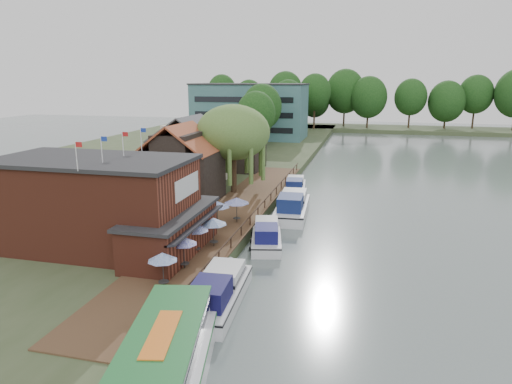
% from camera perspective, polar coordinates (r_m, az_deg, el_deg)
% --- Properties ---
extents(ground, '(260.00, 260.00, 0.00)m').
position_cam_1_polar(ground, '(35.21, 4.79, -9.93)').
color(ground, slate).
rests_on(ground, ground).
extents(land_bank, '(50.00, 140.00, 1.00)m').
position_cam_1_polar(land_bank, '(76.67, -13.35, 3.27)').
color(land_bank, '#384728').
rests_on(land_bank, ground).
extents(quay_deck, '(6.00, 50.00, 0.10)m').
position_cam_1_polar(quay_deck, '(45.73, -3.05, -2.81)').
color(quay_deck, '#47301E').
rests_on(quay_deck, land_bank).
extents(quay_rail, '(0.20, 49.00, 1.00)m').
position_cam_1_polar(quay_rail, '(45.37, 0.40, -2.33)').
color(quay_rail, black).
rests_on(quay_rail, land_bank).
extents(pub, '(20.00, 11.00, 7.30)m').
position_cam_1_polar(pub, '(37.45, -16.97, -1.49)').
color(pub, maroon).
rests_on(pub, land_bank).
extents(hotel_block, '(25.40, 12.40, 12.30)m').
position_cam_1_polar(hotel_block, '(105.57, -0.76, 10.12)').
color(hotel_block, '#38666B').
rests_on(hotel_block, land_bank).
extents(cottage_a, '(8.60, 7.60, 8.50)m').
position_cam_1_polar(cottage_a, '(50.79, -9.36, 3.59)').
color(cottage_a, black).
rests_on(cottage_a, land_bank).
extents(cottage_b, '(9.60, 8.60, 8.50)m').
position_cam_1_polar(cottage_b, '(61.03, -8.24, 5.36)').
color(cottage_b, beige).
rests_on(cottage_b, land_bank).
extents(cottage_c, '(7.60, 7.60, 8.50)m').
position_cam_1_polar(cottage_c, '(68.13, -2.24, 6.38)').
color(cottage_c, black).
rests_on(cottage_c, land_bank).
extents(willow, '(8.60, 8.60, 10.43)m').
position_cam_1_polar(willow, '(53.73, -2.85, 5.36)').
color(willow, '#476B2D').
rests_on(willow, land_bank).
extents(umbrella_0, '(1.95, 1.95, 2.38)m').
position_cam_1_polar(umbrella_0, '(30.35, -11.53, -9.52)').
color(umbrella_0, '#1B4499').
rests_on(umbrella_0, quay_deck).
extents(umbrella_1, '(1.95, 1.95, 2.38)m').
position_cam_1_polar(umbrella_1, '(32.93, -8.99, -7.49)').
color(umbrella_1, '#1B1C98').
rests_on(umbrella_1, quay_deck).
extents(umbrella_2, '(2.07, 2.07, 2.38)m').
position_cam_1_polar(umbrella_2, '(35.58, -7.54, -5.78)').
color(umbrella_2, navy).
rests_on(umbrella_2, quay_deck).
extents(umbrella_3, '(2.19, 2.19, 2.38)m').
position_cam_1_polar(umbrella_3, '(36.89, -5.32, -4.99)').
color(umbrella_3, '#1A4591').
rests_on(umbrella_3, quay_deck).
extents(umbrella_4, '(2.29, 2.29, 2.38)m').
position_cam_1_polar(umbrella_4, '(41.70, -4.84, -2.73)').
color(umbrella_4, '#1C3C9B').
rests_on(umbrella_4, quay_deck).
extents(umbrella_5, '(2.40, 2.40, 2.38)m').
position_cam_1_polar(umbrella_5, '(42.87, -2.42, -2.23)').
color(umbrella_5, navy).
rests_on(umbrella_5, quay_deck).
extents(cruiser_0, '(3.74, 9.96, 2.37)m').
position_cam_1_polar(cruiser_0, '(30.02, -4.74, -11.85)').
color(cruiser_0, silver).
rests_on(cruiser_0, ground).
extents(cruiser_1, '(4.75, 9.31, 2.12)m').
position_cam_1_polar(cruiser_1, '(40.48, 1.32, -5.03)').
color(cruiser_1, silver).
rests_on(cruiser_1, ground).
extents(cruiser_2, '(4.23, 11.05, 2.66)m').
position_cam_1_polar(cruiser_2, '(48.79, 4.56, -1.41)').
color(cruiser_2, silver).
rests_on(cruiser_2, ground).
extents(cruiser_3, '(3.94, 9.31, 2.16)m').
position_cam_1_polar(cruiser_3, '(58.41, 4.89, 0.90)').
color(cruiser_3, silver).
rests_on(cruiser_3, ground).
extents(tour_boat, '(6.76, 14.42, 3.04)m').
position_cam_1_polar(tour_boat, '(22.37, -11.92, -21.02)').
color(tour_boat, silver).
rests_on(tour_boat, ground).
extents(swan, '(0.44, 0.44, 0.44)m').
position_cam_1_polar(swan, '(24.83, -11.58, -20.71)').
color(swan, white).
rests_on(swan, ground).
extents(bank_tree_0, '(6.54, 6.54, 11.34)m').
position_cam_1_polar(bank_tree_0, '(77.32, -0.00, 8.35)').
color(bank_tree_0, '#143811').
rests_on(bank_tree_0, land_bank).
extents(bank_tree_1, '(6.46, 6.46, 10.71)m').
position_cam_1_polar(bank_tree_1, '(86.34, 0.14, 8.73)').
color(bank_tree_1, '#143811').
rests_on(bank_tree_1, land_bank).
extents(bank_tree_2, '(7.97, 7.97, 12.37)m').
position_cam_1_polar(bank_tree_2, '(93.22, 0.74, 9.63)').
color(bank_tree_2, '#143811').
rests_on(bank_tree_2, land_bank).
extents(bank_tree_3, '(8.66, 8.66, 11.79)m').
position_cam_1_polar(bank_tree_3, '(110.83, 3.67, 10.14)').
color(bank_tree_3, '#143811').
rests_on(bank_tree_3, land_bank).
extents(bank_tree_4, '(8.17, 8.17, 13.13)m').
position_cam_1_polar(bank_tree_4, '(118.63, 4.02, 10.71)').
color(bank_tree_4, '#143811').
rests_on(bank_tree_4, land_bank).
extents(bank_tree_5, '(8.53, 8.53, 14.69)m').
position_cam_1_polar(bank_tree_5, '(125.41, 7.34, 11.16)').
color(bank_tree_5, '#143811').
rests_on(bank_tree_5, land_bank).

